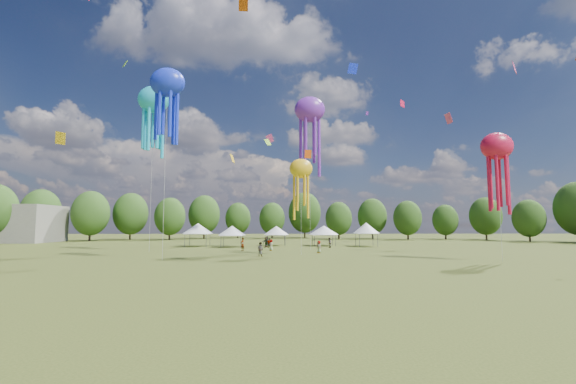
{
  "coord_description": "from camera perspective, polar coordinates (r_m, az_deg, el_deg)",
  "views": [
    {
      "loc": [
        -3.41,
        -10.87,
        3.69
      ],
      "look_at": [
        -2.62,
        15.0,
        6.0
      ],
      "focal_mm": 23.24,
      "sensor_mm": 36.0,
      "label": 1
    }
  ],
  "objects": [
    {
      "name": "ground",
      "position": [
        11.97,
        16.18,
        -22.85
      ],
      "size": [
        300.0,
        300.0,
        0.0
      ],
      "primitive_type": "plane",
      "color": "#384416",
      "rests_on": "ground"
    },
    {
      "name": "spectator_near",
      "position": [
        44.83,
        -4.25,
        -8.73
      ],
      "size": [
        1.03,
        0.98,
        1.68
      ],
      "primitive_type": "imported",
      "rotation": [
        0.0,
        0.0,
        2.56
      ],
      "color": "gray",
      "rests_on": "ground"
    },
    {
      "name": "spectators_far",
      "position": [
        59.58,
        -1.47,
        -7.82
      ],
      "size": [
        14.23,
        14.98,
        1.93
      ],
      "color": "gray",
      "rests_on": "ground"
    },
    {
      "name": "festival_tents",
      "position": [
        66.42,
        -1.53,
        -5.76
      ],
      "size": [
        34.59,
        9.09,
        4.15
      ],
      "color": "#47474C",
      "rests_on": "ground"
    },
    {
      "name": "show_kites",
      "position": [
        51.61,
        -4.47,
        10.05
      ],
      "size": [
        44.86,
        21.81,
        23.82
      ],
      "color": "#1930E7",
      "rests_on": "ground"
    },
    {
      "name": "small_kites",
      "position": [
        58.13,
        -0.73,
        23.76
      ],
      "size": [
        72.1,
        59.22,
        44.34
      ],
      "color": "#1930E7",
      "rests_on": "ground"
    },
    {
      "name": "treeline",
      "position": [
        73.44,
        -2.11,
        -2.87
      ],
      "size": [
        201.57,
        95.24,
        13.43
      ],
      "color": "#38281C",
      "rests_on": "ground"
    }
  ]
}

